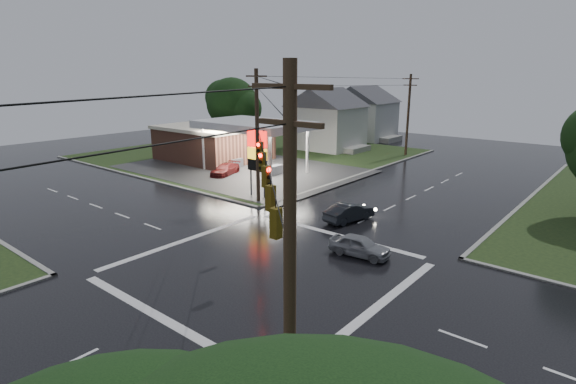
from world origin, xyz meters
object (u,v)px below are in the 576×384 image
Objects in this scene: utility_pole_nw at (257,135)px; house_far at (363,112)px; tree_nw_behind at (233,103)px; car_north at (349,212)px; utility_pole_se at (290,282)px; utility_pole_n at (408,114)px; gas_station at (219,141)px; pylon_sign at (257,152)px; car_crossing at (360,246)px; house_near at (326,118)px; car_pump at (225,169)px.

house_far is (-12.45, 38.50, -1.32)m from utility_pole_nw.
tree_nw_behind is 2.41× the size of car_north.
utility_pole_nw and utility_pole_se have the same top height.
car_north is (8.70, -27.96, -4.79)m from utility_pole_n.
pylon_sign is at bearing -31.22° from gas_station.
gas_station is 6.32× the size of car_north.
car_crossing is (25.13, -43.13, -3.77)m from house_far.
car_north is (20.15, -25.96, -3.72)m from house_near.
car_north is (9.70, -0.46, -3.33)m from pylon_sign.
car_north is (8.70, 0.54, -5.04)m from utility_pole_nw.
pylon_sign is 0.54× the size of house_near.
car_pump is (1.68, -21.26, -3.78)m from house_near.
pylon_sign is (15.18, -9.20, 1.46)m from gas_station.
pylon_sign is at bearing -73.02° from house_far.
house_far is at bearing -49.47° from car_north.
house_far is (-11.45, 37.50, 0.39)m from pylon_sign.
utility_pole_n is 1.05× the size of tree_nw_behind.
gas_station is 2.62× the size of tree_nw_behind.
utility_pole_se reaches higher than utility_pole_n.
gas_station is at bearing -131.47° from utility_pole_n.
car_pump is (-18.47, 4.70, -0.06)m from car_north.
tree_nw_behind is 21.81m from car_pump.
car_crossing is (3.97, -5.16, -0.05)m from car_north.
pylon_sign reaches higher than car_crossing.
utility_pole_se is at bearing -42.34° from tree_nw_behind.
utility_pole_nw is at bearing -90.00° from utility_pole_n.
utility_pole_nw reaches higher than car_north.
pylon_sign is 0.54× the size of house_far.
car_pump is at bearing -85.49° from house_near.
house_far is 50.05m from car_crossing.
house_near reaches higher than pylon_sign.
car_north is at bearing -31.13° from tree_nw_behind.
utility_pole_nw is at bearing 135.00° from utility_pole_se.
house_far is (-31.45, 57.50, -1.32)m from utility_pole_se.
gas_station is 2.37× the size of house_far.
house_far is at bearing 94.76° from house_near.
utility_pole_n is (0.00, 28.50, -0.25)m from utility_pole_nw.
house_far is 2.97× the size of car_crossing.
pylon_sign is at bearing 61.59° from car_crossing.
house_far is at bearing 118.68° from utility_pole_se.
utility_pole_n is 0.95× the size of house_near.
tree_nw_behind is (-12.89, -6.01, 1.77)m from house_near.
car_north is (-10.30, 19.54, -5.04)m from utility_pole_se.
house_near is at bearing 113.37° from utility_pole_nw.
utility_pole_n reaches higher than car_pump.
utility_pole_nw is 40.48m from house_far.
utility_pole_se is at bearing -61.32° from house_far.
house_near is 14.33m from tree_nw_behind.
tree_nw_behind is at bearing 137.66° from utility_pole_se.
utility_pole_se reaches higher than house_far.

